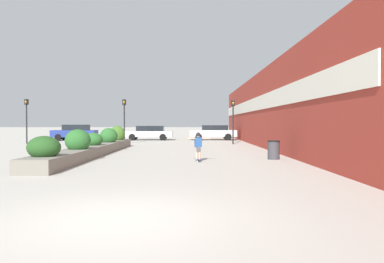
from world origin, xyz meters
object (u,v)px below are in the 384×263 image
skateboarder (199,143)px  traffic_light_far_left (28,113)px  car_center_left (76,132)px  car_rightmost (150,132)px  trash_bin (275,150)px  car_leftmost (305,133)px  traffic_light_right (234,114)px  traffic_light_left (125,114)px  skateboard (199,160)px  car_center_right (214,132)px

skateboarder → traffic_light_far_left: (-13.74, 14.16, 1.65)m
car_center_left → car_rightmost: car_center_left is taller
trash_bin → car_leftmost: (6.39, 16.53, 0.35)m
traffic_light_right → skateboarder: bearing=-102.6°
car_rightmost → traffic_light_left: 6.93m
car_rightmost → traffic_light_right: (7.50, -7.36, 1.63)m
skateboard → traffic_light_left: size_ratio=0.20×
car_center_right → car_rightmost: bearing=90.7°
car_rightmost → traffic_light_right: bearing=-134.5°
skateboarder → car_center_right: car_center_right is taller
trash_bin → car_center_right: size_ratio=0.19×
skateboard → skateboarder: size_ratio=0.62×
car_center_right → skateboarder: bearing=174.9°
traffic_light_far_left → trash_bin: bearing=-37.4°
trash_bin → traffic_light_left: size_ratio=0.24×
skateboard → car_leftmost: bearing=47.9°
trash_bin → traffic_light_right: 12.49m
traffic_light_left → trash_bin: bearing=-54.7°
traffic_light_left → car_leftmost: bearing=12.4°
traffic_light_right → car_center_left: bearing=155.1°
trash_bin → car_center_left: 24.40m
traffic_light_far_left → car_center_left: bearing=70.7°
car_leftmost → car_center_left: (-21.55, 2.59, 0.01)m
car_center_right → skateboard: bearing=174.9°
car_center_right → traffic_light_right: traffic_light_right is taller
traffic_light_right → traffic_light_far_left: bearing=177.1°
car_leftmost → car_rightmost: 14.75m
car_center_left → car_center_right: car_center_left is taller
car_center_right → car_rightmost: size_ratio=0.96×
trash_bin → car_leftmost: size_ratio=0.22×
car_leftmost → traffic_light_right: (-6.91, -4.20, 1.59)m
car_rightmost → skateboard: bearing=-167.7°
skateboard → traffic_light_far_left: traffic_light_far_left is taller
skateboard → car_rightmost: 21.16m
car_center_right → traffic_light_right: 7.68m
skateboarder → trash_bin: skateboarder is taller
car_center_left → traffic_light_far_left: 6.50m
car_center_left → traffic_light_left: 8.59m
trash_bin → car_rightmost: size_ratio=0.18×
car_center_right → traffic_light_far_left: 17.00m
car_leftmost → car_center_right: 8.67m
car_rightmost → traffic_light_right: traffic_light_right is taller
trash_bin → traffic_light_right: (-0.52, 12.33, 1.94)m
car_center_left → traffic_light_right: (14.64, -6.79, 1.58)m
car_leftmost → car_center_right: car_center_right is taller
car_leftmost → skateboarder: bearing=-29.5°
car_center_right → car_center_left: bearing=92.7°
trash_bin → car_center_left: size_ratio=0.21×
skateboard → traffic_light_far_left: bearing=121.5°
car_center_right → traffic_light_left: (-7.61, -6.68, 1.66)m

